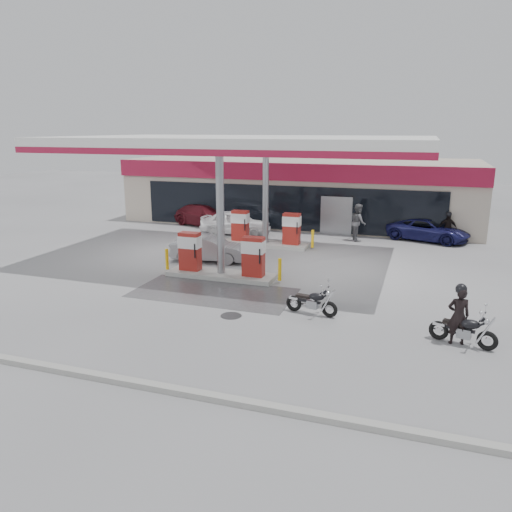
% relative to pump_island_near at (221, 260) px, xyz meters
% --- Properties ---
extents(ground, '(90.00, 90.00, 0.00)m').
position_rel_pump_island_near_xyz_m(ground, '(0.00, -2.00, -0.71)').
color(ground, gray).
rests_on(ground, ground).
extents(wet_patch, '(6.00, 3.00, 0.00)m').
position_rel_pump_island_near_xyz_m(wet_patch, '(0.50, -2.00, -0.71)').
color(wet_patch, '#4C4C4F').
rests_on(wet_patch, ground).
extents(drain_cover, '(0.70, 0.70, 0.01)m').
position_rel_pump_island_near_xyz_m(drain_cover, '(2.00, -4.00, -0.71)').
color(drain_cover, '#38383A').
rests_on(drain_cover, ground).
extents(kerb, '(28.00, 0.25, 0.15)m').
position_rel_pump_island_near_xyz_m(kerb, '(0.00, -9.00, -0.64)').
color(kerb, gray).
rests_on(kerb, ground).
extents(store_building, '(22.00, 8.22, 4.00)m').
position_rel_pump_island_near_xyz_m(store_building, '(0.01, 13.94, 1.30)').
color(store_building, '#B2A595').
rests_on(store_building, ground).
extents(canopy, '(16.00, 10.02, 5.51)m').
position_rel_pump_island_near_xyz_m(canopy, '(0.00, 3.00, 4.56)').
color(canopy, silver).
rests_on(canopy, ground).
extents(pump_island_near, '(5.14, 1.30, 1.78)m').
position_rel_pump_island_near_xyz_m(pump_island_near, '(0.00, 0.00, 0.00)').
color(pump_island_near, '#9E9E99').
rests_on(pump_island_near, ground).
extents(pump_island_far, '(5.14, 1.30, 1.78)m').
position_rel_pump_island_near_xyz_m(pump_island_far, '(0.00, 6.00, 0.00)').
color(pump_island_far, '#9E9E99').
rests_on(pump_island_far, ground).
extents(main_motorcycle, '(1.84, 0.87, 0.96)m').
position_rel_pump_island_near_xyz_m(main_motorcycle, '(9.04, -4.01, -0.28)').
color(main_motorcycle, black).
rests_on(main_motorcycle, ground).
extents(biker_main, '(0.68, 0.52, 1.68)m').
position_rel_pump_island_near_xyz_m(biker_main, '(8.86, -3.96, 0.13)').
color(biker_main, black).
rests_on(biker_main, ground).
extents(parked_motorcycle, '(1.79, 0.70, 0.92)m').
position_rel_pump_island_near_xyz_m(parked_motorcycle, '(4.48, -3.00, -0.30)').
color(parked_motorcycle, black).
rests_on(parked_motorcycle, ground).
extents(sedan_white, '(4.10, 1.75, 1.38)m').
position_rel_pump_island_near_xyz_m(sedan_white, '(-2.50, 8.20, -0.02)').
color(sedan_white, white).
rests_on(sedan_white, ground).
extents(attendant, '(1.05, 1.18, 2.01)m').
position_rel_pump_island_near_xyz_m(attendant, '(4.40, 8.80, 0.30)').
color(attendant, '#5C5D62').
rests_on(attendant, ground).
extents(hatchback_silver, '(3.68, 1.67, 1.17)m').
position_rel_pump_island_near_xyz_m(hatchback_silver, '(-1.50, 2.20, -0.12)').
color(hatchback_silver, gray).
rests_on(hatchback_silver, ground).
extents(parked_car_left, '(5.02, 3.37, 1.35)m').
position_rel_pump_island_near_xyz_m(parked_car_left, '(-5.20, 10.00, -0.03)').
color(parked_car_left, '#501119').
rests_on(parked_car_left, ground).
extents(parked_car_right, '(4.69, 3.10, 1.20)m').
position_rel_pump_island_near_xyz_m(parked_car_right, '(8.03, 10.00, -0.11)').
color(parked_car_right, '#181951').
rests_on(parked_car_right, ground).
extents(biker_walking, '(0.97, 0.49, 1.59)m').
position_rel_pump_island_near_xyz_m(biker_walking, '(9.00, 9.80, 0.08)').
color(biker_walking, black).
rests_on(biker_walking, ground).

